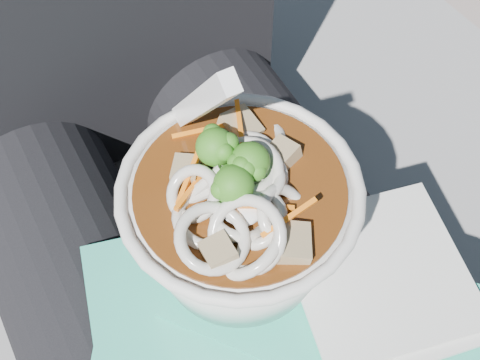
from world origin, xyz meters
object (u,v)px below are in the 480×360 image
lap (232,326)px  plastic_bag (260,323)px  stone_ledge (182,321)px  udon_bowl (240,215)px  person_body (184,233)px

lap → plastic_bag: size_ratio=1.31×
lap → plastic_bag: plastic_bag is taller
stone_ledge → udon_bowl: 0.48m
stone_ledge → udon_bowl: bearing=-82.8°
person_body → plastic_bag: bearing=-88.2°
stone_ledge → udon_bowl: (0.02, -0.13, 0.46)m
stone_ledge → lap: (0.00, -0.15, 0.32)m
plastic_bag → udon_bowl: udon_bowl is taller
udon_bowl → stone_ledge: bearing=97.2°
stone_ledge → lap: lap is taller
lap → udon_bowl: udon_bowl is taller
person_body → udon_bowl: 0.15m
lap → udon_bowl: (0.02, 0.02, 0.15)m
person_body → stone_ledge: bearing=90.0°
plastic_bag → person_body: bearing=91.8°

